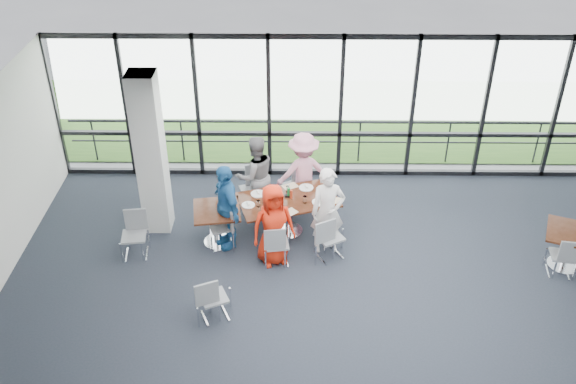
{
  "coord_description": "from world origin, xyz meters",
  "views": [
    {
      "loc": [
        -0.97,
        -7.19,
        7.42
      ],
      "look_at": [
        -1.08,
        2.55,
        1.1
      ],
      "focal_mm": 40.0,
      "sensor_mm": 36.0,
      "label": 1
    }
  ],
  "objects_px": {
    "chair_main_nl": "(277,244)",
    "diner_far_left": "(255,175)",
    "chair_main_nr": "(330,237)",
    "diner_near_left": "(273,225)",
    "chair_main_end": "(221,226)",
    "side_table_left": "(217,215)",
    "diner_end": "(226,206)",
    "chair_spare_la": "(214,297)",
    "chair_main_fl": "(253,190)",
    "diner_near_right": "(328,211)",
    "chair_spare_lb": "(134,236)",
    "side_table_right": "(571,238)",
    "structural_column": "(151,155)",
    "chair_main_fr": "(296,186)",
    "main_table": "(288,205)",
    "diner_far_right": "(303,172)",
    "chair_spare_r": "(562,255)"
  },
  "relations": [
    {
      "from": "side_table_left",
      "to": "chair_main_nr",
      "type": "xyz_separation_m",
      "value": [
        2.07,
        -0.41,
        -0.19
      ]
    },
    {
      "from": "diner_near_left",
      "to": "chair_spare_r",
      "type": "height_order",
      "value": "diner_near_left"
    },
    {
      "from": "main_table",
      "to": "side_table_right",
      "type": "bearing_deg",
      "value": -28.34
    },
    {
      "from": "chair_spare_la",
      "to": "structural_column",
      "type": "bearing_deg",
      "value": 94.54
    },
    {
      "from": "diner_near_right",
      "to": "diner_end",
      "type": "bearing_deg",
      "value": 167.75
    },
    {
      "from": "chair_main_nl",
      "to": "chair_main_end",
      "type": "bearing_deg",
      "value": 146.4
    },
    {
      "from": "chair_main_nr",
      "to": "chair_main_fl",
      "type": "height_order",
      "value": "chair_main_fl"
    },
    {
      "from": "chair_main_fl",
      "to": "chair_spare_r",
      "type": "xyz_separation_m",
      "value": [
        5.52,
        -1.92,
        -0.08
      ]
    },
    {
      "from": "chair_main_end",
      "to": "chair_main_fl",
      "type": "bearing_deg",
      "value": 136.14
    },
    {
      "from": "structural_column",
      "to": "chair_main_fr",
      "type": "bearing_deg",
      "value": 16.28
    },
    {
      "from": "diner_end",
      "to": "chair_spare_r",
      "type": "height_order",
      "value": "diner_end"
    },
    {
      "from": "side_table_right",
      "to": "diner_far_left",
      "type": "distance_m",
      "value": 5.88
    },
    {
      "from": "side_table_right",
      "to": "chair_main_end",
      "type": "bearing_deg",
      "value": 174.91
    },
    {
      "from": "side_table_left",
      "to": "diner_near_left",
      "type": "bearing_deg",
      "value": -26.6
    },
    {
      "from": "diner_end",
      "to": "diner_far_left",
      "type": "bearing_deg",
      "value": 130.61
    },
    {
      "from": "diner_near_right",
      "to": "chair_spare_r",
      "type": "distance_m",
      "value": 4.16
    },
    {
      "from": "diner_far_right",
      "to": "chair_main_fl",
      "type": "height_order",
      "value": "diner_far_right"
    },
    {
      "from": "diner_far_left",
      "to": "chair_spare_la",
      "type": "distance_m",
      "value": 3.13
    },
    {
      "from": "diner_near_left",
      "to": "diner_end",
      "type": "height_order",
      "value": "diner_end"
    },
    {
      "from": "chair_spare_lb",
      "to": "diner_near_right",
      "type": "bearing_deg",
      "value": 176.39
    },
    {
      "from": "diner_far_left",
      "to": "chair_main_nr",
      "type": "bearing_deg",
      "value": 109.43
    },
    {
      "from": "chair_main_fr",
      "to": "chair_spare_r",
      "type": "bearing_deg",
      "value": 124.57
    },
    {
      "from": "diner_far_right",
      "to": "diner_near_right",
      "type": "bearing_deg",
      "value": 92.76
    },
    {
      "from": "diner_far_right",
      "to": "diner_end",
      "type": "height_order",
      "value": "diner_end"
    },
    {
      "from": "side_table_left",
      "to": "chair_main_fl",
      "type": "bearing_deg",
      "value": 61.33
    },
    {
      "from": "diner_near_right",
      "to": "chair_spare_la",
      "type": "distance_m",
      "value": 2.66
    },
    {
      "from": "diner_near_right",
      "to": "chair_spare_lb",
      "type": "height_order",
      "value": "diner_near_right"
    },
    {
      "from": "side_table_left",
      "to": "diner_far_left",
      "type": "xyz_separation_m",
      "value": [
        0.66,
        1.06,
        0.21
      ]
    },
    {
      "from": "diner_far_right",
      "to": "diner_far_left",
      "type": "bearing_deg",
      "value": -5.69
    },
    {
      "from": "structural_column",
      "to": "chair_main_nl",
      "type": "distance_m",
      "value": 2.84
    },
    {
      "from": "diner_near_left",
      "to": "chair_main_end",
      "type": "relative_size",
      "value": 1.88
    },
    {
      "from": "chair_main_end",
      "to": "chair_spare_lb",
      "type": "distance_m",
      "value": 1.58
    },
    {
      "from": "diner_near_right",
      "to": "diner_end",
      "type": "relative_size",
      "value": 0.99
    },
    {
      "from": "side_table_left",
      "to": "chair_main_fl",
      "type": "relative_size",
      "value": 1.01
    },
    {
      "from": "structural_column",
      "to": "diner_far_left",
      "type": "relative_size",
      "value": 1.9
    },
    {
      "from": "chair_main_nl",
      "to": "chair_spare_lb",
      "type": "height_order",
      "value": "chair_spare_lb"
    },
    {
      "from": "side_table_left",
      "to": "chair_main_nl",
      "type": "bearing_deg",
      "value": -27.36
    },
    {
      "from": "diner_near_right",
      "to": "chair_main_fl",
      "type": "distance_m",
      "value": 1.95
    },
    {
      "from": "main_table",
      "to": "diner_end",
      "type": "distance_m",
      "value": 1.22
    },
    {
      "from": "chair_main_fl",
      "to": "chair_spare_lb",
      "type": "relative_size",
      "value": 1.09
    },
    {
      "from": "side_table_left",
      "to": "diner_end",
      "type": "relative_size",
      "value": 0.56
    },
    {
      "from": "side_table_left",
      "to": "chair_spare_lb",
      "type": "relative_size",
      "value": 1.1
    },
    {
      "from": "diner_near_right",
      "to": "chair_spare_lb",
      "type": "bearing_deg",
      "value": 175.56
    },
    {
      "from": "diner_end",
      "to": "chair_spare_la",
      "type": "height_order",
      "value": "diner_end"
    },
    {
      "from": "chair_main_end",
      "to": "diner_far_left",
      "type": "bearing_deg",
      "value": 132.94
    },
    {
      "from": "side_table_right",
      "to": "chair_spare_la",
      "type": "relative_size",
      "value": 1.32
    },
    {
      "from": "side_table_right",
      "to": "chair_main_end",
      "type": "xyz_separation_m",
      "value": [
        -6.22,
        0.55,
        -0.21
      ]
    },
    {
      "from": "side_table_left",
      "to": "diner_far_right",
      "type": "bearing_deg",
      "value": 36.85
    },
    {
      "from": "chair_main_nl",
      "to": "diner_far_left",
      "type": "bearing_deg",
      "value": 97.66
    },
    {
      "from": "diner_near_right",
      "to": "chair_spare_lb",
      "type": "relative_size",
      "value": 1.95
    }
  ]
}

